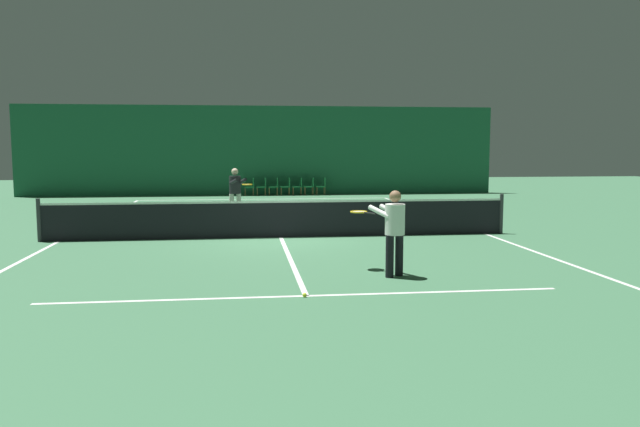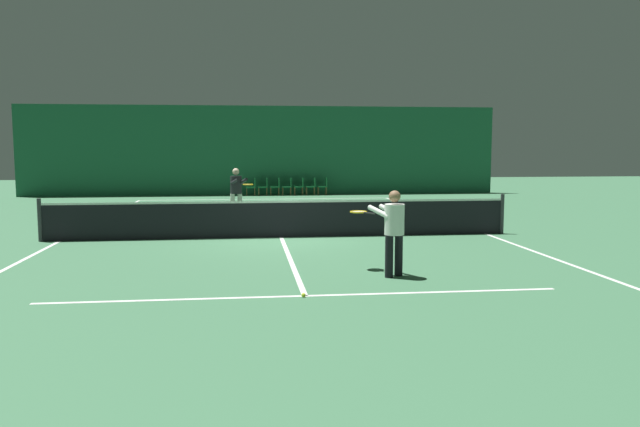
{
  "view_description": "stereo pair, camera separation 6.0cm",
  "coord_description": "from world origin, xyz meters",
  "px_view_note": "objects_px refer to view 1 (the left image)",
  "views": [
    {
      "loc": [
        -0.98,
        -15.95,
        2.34
      ],
      "look_at": [
        0.69,
        -2.63,
        0.89
      ],
      "focal_mm": 35.0,
      "sensor_mm": 36.0,
      "label": 1
    },
    {
      "loc": [
        -0.92,
        -15.95,
        2.34
      ],
      "look_at": [
        0.69,
        -2.63,
        0.89
      ],
      "focal_mm": 35.0,
      "sensor_mm": 36.0,
      "label": 2
    }
  ],
  "objects_px": {
    "tennis_net": "(281,218)",
    "tennis_ball": "(305,295)",
    "courtside_chair_5": "(310,185)",
    "courtside_chair_4": "(299,185)",
    "player_far": "(236,189)",
    "courtside_chair_6": "(322,185)",
    "courtside_chair_2": "(275,185)",
    "courtside_chair_0": "(251,186)",
    "courtside_chair_1": "(263,185)",
    "player_near": "(393,226)",
    "courtside_chair_3": "(287,185)"
  },
  "relations": [
    {
      "from": "courtside_chair_2",
      "to": "courtside_chair_4",
      "type": "distance_m",
      "value": 1.15
    },
    {
      "from": "courtside_chair_1",
      "to": "courtside_chair_3",
      "type": "relative_size",
      "value": 1.0
    },
    {
      "from": "courtside_chair_5",
      "to": "tennis_ball",
      "type": "distance_m",
      "value": 20.55
    },
    {
      "from": "courtside_chair_1",
      "to": "courtside_chair_5",
      "type": "height_order",
      "value": "same"
    },
    {
      "from": "courtside_chair_5",
      "to": "tennis_ball",
      "type": "bearing_deg",
      "value": -6.52
    },
    {
      "from": "tennis_net",
      "to": "courtside_chair_5",
      "type": "relative_size",
      "value": 14.29
    },
    {
      "from": "player_near",
      "to": "player_far",
      "type": "bearing_deg",
      "value": -15.12
    },
    {
      "from": "player_far",
      "to": "tennis_net",
      "type": "bearing_deg",
      "value": -8.74
    },
    {
      "from": "tennis_net",
      "to": "player_far",
      "type": "xyz_separation_m",
      "value": [
        -1.19,
        4.59,
        0.44
      ]
    },
    {
      "from": "tennis_net",
      "to": "tennis_ball",
      "type": "relative_size",
      "value": 181.82
    },
    {
      "from": "courtside_chair_2",
      "to": "tennis_ball",
      "type": "relative_size",
      "value": 12.73
    },
    {
      "from": "courtside_chair_5",
      "to": "courtside_chair_6",
      "type": "bearing_deg",
      "value": 90.0
    },
    {
      "from": "courtside_chair_0",
      "to": "courtside_chair_3",
      "type": "height_order",
      "value": "same"
    },
    {
      "from": "courtside_chair_4",
      "to": "tennis_ball",
      "type": "bearing_deg",
      "value": -4.93
    },
    {
      "from": "player_near",
      "to": "courtside_chair_0",
      "type": "relative_size",
      "value": 1.86
    },
    {
      "from": "tennis_net",
      "to": "tennis_ball",
      "type": "xyz_separation_m",
      "value": [
        -0.03,
        -6.47,
        -0.48
      ]
    },
    {
      "from": "courtside_chair_3",
      "to": "courtside_chair_5",
      "type": "relative_size",
      "value": 1.0
    },
    {
      "from": "player_near",
      "to": "courtside_chair_1",
      "type": "distance_m",
      "value": 19.11
    },
    {
      "from": "courtside_chair_1",
      "to": "courtside_chair_0",
      "type": "bearing_deg",
      "value": -90.0
    },
    {
      "from": "courtside_chair_4",
      "to": "courtside_chair_5",
      "type": "bearing_deg",
      "value": 90.0
    },
    {
      "from": "tennis_net",
      "to": "tennis_ball",
      "type": "height_order",
      "value": "tennis_net"
    },
    {
      "from": "courtside_chair_5",
      "to": "courtside_chair_4",
      "type": "bearing_deg",
      "value": -90.0
    },
    {
      "from": "courtside_chair_0",
      "to": "tennis_ball",
      "type": "relative_size",
      "value": 12.73
    },
    {
      "from": "player_far",
      "to": "tennis_ball",
      "type": "height_order",
      "value": "player_far"
    },
    {
      "from": "courtside_chair_3",
      "to": "courtside_chair_4",
      "type": "distance_m",
      "value": 0.57
    },
    {
      "from": "courtside_chair_0",
      "to": "courtside_chair_6",
      "type": "distance_m",
      "value": 3.44
    },
    {
      "from": "tennis_net",
      "to": "courtside_chair_6",
      "type": "xyz_separation_m",
      "value": [
        2.87,
        13.95,
        -0.03
      ]
    },
    {
      "from": "courtside_chair_2",
      "to": "courtside_chair_3",
      "type": "relative_size",
      "value": 1.0
    },
    {
      "from": "player_far",
      "to": "courtside_chair_0",
      "type": "height_order",
      "value": "player_far"
    },
    {
      "from": "player_far",
      "to": "courtside_chair_4",
      "type": "distance_m",
      "value": 9.81
    },
    {
      "from": "courtside_chair_1",
      "to": "tennis_ball",
      "type": "xyz_separation_m",
      "value": [
        -0.04,
        -20.42,
        -0.45
      ]
    },
    {
      "from": "player_near",
      "to": "courtside_chair_2",
      "type": "bearing_deg",
      "value": -28.4
    },
    {
      "from": "player_near",
      "to": "courtside_chair_6",
      "type": "bearing_deg",
      "value": -35.3
    },
    {
      "from": "courtside_chair_0",
      "to": "courtside_chair_1",
      "type": "bearing_deg",
      "value": 90.0
    },
    {
      "from": "courtside_chair_1",
      "to": "courtside_chair_3",
      "type": "xyz_separation_m",
      "value": [
        1.15,
        0.0,
        0.0
      ]
    },
    {
      "from": "tennis_net",
      "to": "player_near",
      "type": "bearing_deg",
      "value": -71.44
    },
    {
      "from": "courtside_chair_0",
      "to": "tennis_ball",
      "type": "height_order",
      "value": "courtside_chair_0"
    },
    {
      "from": "tennis_net",
      "to": "courtside_chair_6",
      "type": "distance_m",
      "value": 14.24
    },
    {
      "from": "player_near",
      "to": "player_far",
      "type": "height_order",
      "value": "player_far"
    },
    {
      "from": "courtside_chair_0",
      "to": "courtside_chair_1",
      "type": "distance_m",
      "value": 0.57
    },
    {
      "from": "courtside_chair_6",
      "to": "courtside_chair_2",
      "type": "bearing_deg",
      "value": -90.0
    },
    {
      "from": "courtside_chair_2",
      "to": "courtside_chair_3",
      "type": "xyz_separation_m",
      "value": [
        0.57,
        0.0,
        0.0
      ]
    },
    {
      "from": "tennis_ball",
      "to": "courtside_chair_6",
      "type": "bearing_deg",
      "value": 81.9
    },
    {
      "from": "player_far",
      "to": "tennis_ball",
      "type": "distance_m",
      "value": 11.15
    },
    {
      "from": "player_near",
      "to": "courtside_chair_3",
      "type": "height_order",
      "value": "player_near"
    },
    {
      "from": "courtside_chair_0",
      "to": "courtside_chair_1",
      "type": "xyz_separation_m",
      "value": [
        0.57,
        0.0,
        0.0
      ]
    },
    {
      "from": "player_near",
      "to": "tennis_ball",
      "type": "height_order",
      "value": "player_near"
    },
    {
      "from": "courtside_chair_3",
      "to": "courtside_chair_4",
      "type": "relative_size",
      "value": 1.0
    },
    {
      "from": "courtside_chair_3",
      "to": "courtside_chair_6",
      "type": "relative_size",
      "value": 1.0
    },
    {
      "from": "courtside_chair_0",
      "to": "courtside_chair_5",
      "type": "xyz_separation_m",
      "value": [
        2.87,
        0.0,
        0.0
      ]
    }
  ]
}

